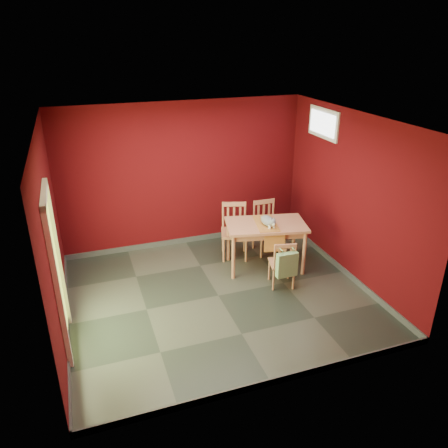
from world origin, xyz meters
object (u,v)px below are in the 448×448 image
object	(u,v)px
dining_table	(266,229)
chair_far_right	(266,226)
tote_bag	(287,265)
cat	(268,219)
chair_far_left	(234,230)
picture_frame	(297,226)
chair_near	(282,263)

from	to	relation	value
dining_table	chair_far_right	bearing A→B (deg)	63.90
dining_table	tote_bag	size ratio (longest dim) A/B	3.13
tote_bag	cat	world-z (taller)	cat
chair_far_left	picture_frame	size ratio (longest dim) A/B	2.47
dining_table	chair_far_right	xyz separation A→B (m)	(0.28, 0.57, -0.23)
dining_table	picture_frame	distance (m)	1.59
dining_table	chair_far_right	size ratio (longest dim) A/B	1.51
chair_far_left	picture_frame	bearing A→B (deg)	15.12
chair_far_right	chair_near	bearing A→B (deg)	-102.46
chair_far_left	tote_bag	size ratio (longest dim) A/B	2.13
dining_table	cat	distance (m)	0.22
cat	chair_far_left	bearing A→B (deg)	130.60
cat	picture_frame	world-z (taller)	cat
dining_table	chair_far_left	world-z (taller)	chair_far_left
chair_near	tote_bag	world-z (taller)	chair_near
chair_far_right	tote_bag	bearing A→B (deg)	-101.82
dining_table	chair_far_right	world-z (taller)	chair_far_right
chair_far_left	cat	distance (m)	0.84
dining_table	chair_near	world-z (taller)	dining_table
chair_far_right	cat	size ratio (longest dim) A/B	2.31
chair_far_right	cat	world-z (taller)	cat
chair_near	picture_frame	world-z (taller)	chair_near
picture_frame	tote_bag	bearing A→B (deg)	-122.34
dining_table	picture_frame	size ratio (longest dim) A/B	3.63
tote_bag	cat	size ratio (longest dim) A/B	1.11
tote_bag	picture_frame	distance (m)	2.18
chair_far_left	picture_frame	distance (m)	1.57
chair_far_right	chair_near	xyz separation A→B (m)	(-0.27, -1.22, -0.08)
chair_far_left	dining_table	bearing A→B (deg)	-58.63
chair_far_right	tote_bag	size ratio (longest dim) A/B	2.07
chair_far_left	tote_bag	distance (m)	1.46
chair_near	dining_table	bearing A→B (deg)	90.78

